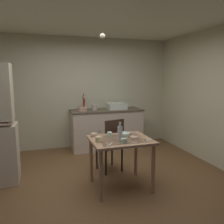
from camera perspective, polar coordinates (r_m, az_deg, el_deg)
ground_plane at (r=3.86m, az=-1.52°, el=-17.41°), size 5.39×5.39×0.00m
wall_back at (r=5.58m, az=-7.72°, el=4.75°), size 4.49×0.10×2.62m
wall_right at (r=4.62m, az=26.25°, el=3.02°), size 0.10×4.32×2.62m
ceiling_slab at (r=3.58m, az=-1.72°, el=24.39°), size 4.49×4.32×0.10m
counter_cabinet at (r=5.47m, az=-1.37°, el=-4.20°), size 1.69×0.64×0.93m
sink_basin at (r=5.45m, az=1.17°, el=1.54°), size 0.44×0.34×0.15m
hand_pump at (r=5.28m, az=-7.05°, el=2.23°), size 0.05×0.27×0.39m
mixing_bowl_counter at (r=5.20m, az=-7.42°, el=0.69°), size 0.22×0.22×0.08m
stoneware_crock at (r=5.30m, az=-4.42°, el=1.20°), size 0.13×0.13×0.14m
dining_table at (r=3.52m, az=2.18°, el=-8.65°), size 0.92×0.75×0.77m
chair_far_side at (r=4.11m, az=-0.21°, el=-8.01°), size 0.49×0.49×0.97m
serving_bowl_wide at (r=3.50m, az=5.47°, el=-6.40°), size 0.12×0.12×0.03m
soup_bowl_small at (r=3.61m, az=-4.54°, el=-5.75°), size 0.11×0.11×0.05m
sauce_dish at (r=3.64m, az=2.91°, el=-5.61°), size 0.19×0.19×0.05m
teacup_cream at (r=3.58m, az=-0.59°, el=-5.63°), size 0.08×0.08×0.08m
mug_dark at (r=3.32m, az=-3.44°, el=-6.86°), size 0.09×0.09×0.08m
teacup_mint at (r=3.26m, az=2.95°, el=-7.23°), size 0.07×0.07×0.07m
glass_bottle at (r=3.38m, az=2.02°, el=-5.26°), size 0.08×0.08×0.28m
table_knife at (r=3.17m, az=-0.66°, el=-8.30°), size 0.13×0.18×0.00m
teaspoon_near_bowl at (r=3.42m, az=9.03°, el=-7.12°), size 0.12×0.09×0.00m
teaspoon_by_cup at (r=3.31m, az=5.66°, el=-7.56°), size 0.06×0.13×0.00m
pendant_bulb at (r=3.47m, az=-2.40°, el=18.47°), size 0.08×0.08×0.08m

